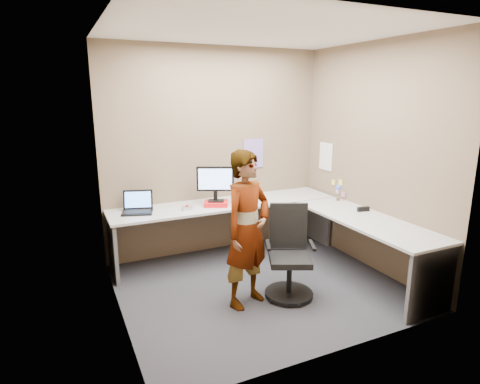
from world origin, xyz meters
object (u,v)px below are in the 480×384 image
desk (278,222)px  office_chair (289,260)px  monitor (215,181)px  person (247,230)px

desk → office_chair: bearing=-110.2°
monitor → office_chair: bearing=-48.4°
desk → person: 0.98m
desk → office_chair: (-0.24, -0.66, -0.20)m
monitor → person: bearing=-71.0°
office_chair → person: (-0.48, 0.03, 0.40)m
office_chair → monitor: bearing=131.4°
desk → monitor: 0.92m
monitor → person: (-0.12, -1.17, -0.25)m
desk → monitor: bearing=138.5°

